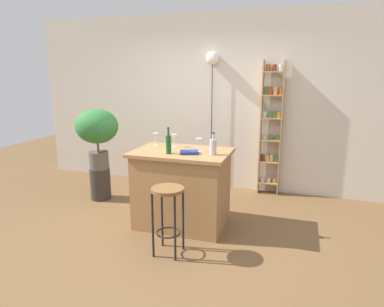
{
  "coord_description": "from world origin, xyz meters",
  "views": [
    {
      "loc": [
        1.34,
        -3.42,
        1.85
      ],
      "look_at": [
        0.05,
        0.55,
        0.87
      ],
      "focal_mm": 31.43,
      "sensor_mm": 36.0,
      "label": 1
    }
  ],
  "objects_px": {
    "plant_stool": "(100,184)",
    "wine_glass_left": "(174,138)",
    "wine_glass_center": "(156,137)",
    "cookbook": "(189,152)",
    "spice_shelf": "(271,126)",
    "wine_glass_right": "(199,142)",
    "bottle_sauce_amber": "(213,146)",
    "potted_plant": "(97,130)",
    "bottle_olive_oil": "(168,144)",
    "pendant_globe_light": "(212,61)",
    "bar_stool": "(168,205)"
  },
  "relations": [
    {
      "from": "plant_stool",
      "to": "wine_glass_left",
      "type": "bearing_deg",
      "value": -11.73
    },
    {
      "from": "wine_glass_center",
      "to": "cookbook",
      "type": "distance_m",
      "value": 0.65
    },
    {
      "from": "spice_shelf",
      "to": "wine_glass_left",
      "type": "xyz_separation_m",
      "value": [
        -1.09,
        -1.31,
        -0.01
      ]
    },
    {
      "from": "wine_glass_left",
      "to": "wine_glass_right",
      "type": "bearing_deg",
      "value": -23.55
    },
    {
      "from": "bottle_sauce_amber",
      "to": "wine_glass_left",
      "type": "distance_m",
      "value": 0.63
    },
    {
      "from": "spice_shelf",
      "to": "plant_stool",
      "type": "height_order",
      "value": "spice_shelf"
    },
    {
      "from": "potted_plant",
      "to": "wine_glass_center",
      "type": "relative_size",
      "value": 5.46
    },
    {
      "from": "plant_stool",
      "to": "bottle_olive_oil",
      "type": "relative_size",
      "value": 1.54
    },
    {
      "from": "spice_shelf",
      "to": "wine_glass_right",
      "type": "relative_size",
      "value": 12.56
    },
    {
      "from": "potted_plant",
      "to": "pendant_globe_light",
      "type": "bearing_deg",
      "value": 36.64
    },
    {
      "from": "bottle_olive_oil",
      "to": "pendant_globe_light",
      "type": "xyz_separation_m",
      "value": [
        0.06,
        1.72,
        0.99
      ]
    },
    {
      "from": "plant_stool",
      "to": "bottle_sauce_amber",
      "type": "xyz_separation_m",
      "value": [
        1.89,
        -0.53,
        0.81
      ]
    },
    {
      "from": "wine_glass_center",
      "to": "potted_plant",
      "type": "bearing_deg",
      "value": 165.81
    },
    {
      "from": "wine_glass_right",
      "to": "cookbook",
      "type": "xyz_separation_m",
      "value": [
        -0.08,
        -0.14,
        -0.1
      ]
    },
    {
      "from": "bar_stool",
      "to": "bottle_sauce_amber",
      "type": "bearing_deg",
      "value": 64.76
    },
    {
      "from": "potted_plant",
      "to": "wine_glass_left",
      "type": "xyz_separation_m",
      "value": [
        1.31,
        -0.27,
        0.0
      ]
    },
    {
      "from": "wine_glass_right",
      "to": "pendant_globe_light",
      "type": "distance_m",
      "value": 1.83
    },
    {
      "from": "spice_shelf",
      "to": "wine_glass_left",
      "type": "bearing_deg",
      "value": -129.56
    },
    {
      "from": "bar_stool",
      "to": "bottle_olive_oil",
      "type": "bearing_deg",
      "value": 110.56
    },
    {
      "from": "bottle_sauce_amber",
      "to": "pendant_globe_light",
      "type": "relative_size",
      "value": 0.12
    },
    {
      "from": "potted_plant",
      "to": "cookbook",
      "type": "bearing_deg",
      "value": -19.58
    },
    {
      "from": "pendant_globe_light",
      "to": "plant_stool",
      "type": "bearing_deg",
      "value": -143.36
    },
    {
      "from": "potted_plant",
      "to": "bottle_olive_oil",
      "type": "xyz_separation_m",
      "value": [
        1.38,
        -0.64,
        0.0
      ]
    },
    {
      "from": "bottle_olive_oil",
      "to": "cookbook",
      "type": "distance_m",
      "value": 0.26
    },
    {
      "from": "bottle_sauce_amber",
      "to": "plant_stool",
      "type": "bearing_deg",
      "value": 164.24
    },
    {
      "from": "potted_plant",
      "to": "plant_stool",
      "type": "bearing_deg",
      "value": 0.0
    },
    {
      "from": "bar_stool",
      "to": "potted_plant",
      "type": "height_order",
      "value": "potted_plant"
    },
    {
      "from": "spice_shelf",
      "to": "wine_glass_center",
      "type": "distance_m",
      "value": 1.88
    },
    {
      "from": "spice_shelf",
      "to": "pendant_globe_light",
      "type": "relative_size",
      "value": 0.94
    },
    {
      "from": "bar_stool",
      "to": "spice_shelf",
      "type": "relative_size",
      "value": 0.35
    },
    {
      "from": "plant_stool",
      "to": "cookbook",
      "type": "xyz_separation_m",
      "value": [
        1.61,
        -0.57,
        0.73
      ]
    },
    {
      "from": "wine_glass_left",
      "to": "cookbook",
      "type": "bearing_deg",
      "value": -45.1
    },
    {
      "from": "wine_glass_right",
      "to": "pendant_globe_light",
      "type": "relative_size",
      "value": 0.07
    },
    {
      "from": "bottle_sauce_amber",
      "to": "wine_glass_left",
      "type": "height_order",
      "value": "bottle_sauce_amber"
    },
    {
      "from": "bottle_olive_oil",
      "to": "plant_stool",
      "type": "bearing_deg",
      "value": 155.16
    },
    {
      "from": "bar_stool",
      "to": "wine_glass_center",
      "type": "relative_size",
      "value": 4.44
    },
    {
      "from": "bottle_olive_oil",
      "to": "bottle_sauce_amber",
      "type": "height_order",
      "value": "bottle_olive_oil"
    },
    {
      "from": "bar_stool",
      "to": "wine_glass_right",
      "type": "xyz_separation_m",
      "value": [
        0.11,
        0.74,
        0.53
      ]
    },
    {
      "from": "wine_glass_center",
      "to": "plant_stool",
      "type": "bearing_deg",
      "value": 165.81
    },
    {
      "from": "potted_plant",
      "to": "bottle_olive_oil",
      "type": "relative_size",
      "value": 2.9
    },
    {
      "from": "potted_plant",
      "to": "bottle_sauce_amber",
      "type": "height_order",
      "value": "potted_plant"
    },
    {
      "from": "wine_glass_center",
      "to": "wine_glass_right",
      "type": "distance_m",
      "value": 0.66
    },
    {
      "from": "wine_glass_center",
      "to": "wine_glass_right",
      "type": "bearing_deg",
      "value": -15.02
    },
    {
      "from": "plant_stool",
      "to": "bottle_sauce_amber",
      "type": "height_order",
      "value": "bottle_sauce_amber"
    },
    {
      "from": "plant_stool",
      "to": "wine_glass_center",
      "type": "bearing_deg",
      "value": -14.19
    },
    {
      "from": "pendant_globe_light",
      "to": "bar_stool",
      "type": "bearing_deg",
      "value": -86.48
    },
    {
      "from": "bar_stool",
      "to": "plant_stool",
      "type": "height_order",
      "value": "bar_stool"
    },
    {
      "from": "bottle_olive_oil",
      "to": "bottle_sauce_amber",
      "type": "xyz_separation_m",
      "value": [
        0.51,
        0.11,
        -0.02
      ]
    },
    {
      "from": "potted_plant",
      "to": "wine_glass_center",
      "type": "bearing_deg",
      "value": -14.19
    },
    {
      "from": "bottle_olive_oil",
      "to": "wine_glass_right",
      "type": "height_order",
      "value": "bottle_olive_oil"
    }
  ]
}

